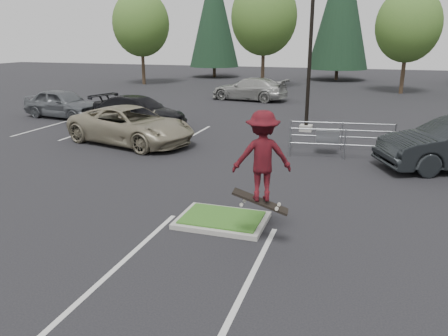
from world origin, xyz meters
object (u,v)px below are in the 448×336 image
(car_l_tan, at_px, (131,125))
(car_l_grey, at_px, (62,103))
(decid_b, at_px, (264,19))
(conif_a, at_px, (214,14))
(skateboarder, at_px, (261,157))
(cart_corral, at_px, (331,136))
(decid_a, at_px, (141,26))
(conif_b, at_px, (342,4))
(car_l_black, at_px, (137,112))
(light_pole, at_px, (311,36))
(car_far_silver, at_px, (250,89))
(decid_c, at_px, (408,28))

(car_l_tan, bearing_deg, car_l_grey, 71.95)
(decid_b, distance_m, car_l_grey, 21.11)
(conif_a, distance_m, skateboarder, 44.01)
(decid_b, distance_m, cart_corral, 24.73)
(conif_a, xyz_separation_m, car_l_tan, (7.50, -33.00, -6.28))
(decid_a, bearing_deg, decid_b, 2.39)
(conif_b, height_order, car_l_grey, conif_b)
(skateboarder, xyz_separation_m, car_l_black, (-9.20, 11.36, -1.29))
(decid_a, distance_m, car_l_black, 22.59)
(light_pole, bearing_deg, car_l_black, -169.06)
(car_l_black, bearing_deg, conif_a, 26.18)
(conif_b, bearing_deg, skateboarder, -88.34)
(conif_a, bearing_deg, car_far_silver, -63.43)
(conif_a, bearing_deg, skateboarder, -69.66)
(decid_c, bearing_deg, car_l_grey, -136.75)
(decid_c, xyz_separation_m, cart_corral, (-3.96, -22.08, -4.50))
(decid_b, height_order, car_far_silver, decid_b)
(car_l_tan, height_order, car_l_grey, car_l_grey)
(decid_c, bearing_deg, light_pole, -107.11)
(decid_c, relative_size, car_far_silver, 1.47)
(skateboarder, distance_m, car_l_tan, 11.18)
(cart_corral, bearing_deg, decid_c, 72.31)
(decid_a, distance_m, car_l_grey, 19.66)
(decid_c, height_order, conif_b, conif_b)
(decid_b, relative_size, conif_a, 0.74)
(decid_b, xyz_separation_m, decid_c, (12.00, -0.70, -0.79))
(car_l_grey, relative_size, car_far_silver, 0.85)
(decid_b, bearing_deg, decid_c, -3.34)
(light_pole, height_order, skateboarder, light_pole)
(cart_corral, height_order, car_l_black, car_l_black)
(cart_corral, distance_m, car_l_black, 10.36)
(car_far_silver, bearing_deg, decid_b, -165.07)
(light_pole, height_order, decid_a, light_pole)
(decid_c, bearing_deg, cart_corral, -100.18)
(light_pole, relative_size, car_far_silver, 1.78)
(light_pole, bearing_deg, cart_corral, -70.22)
(conif_b, relative_size, car_l_grey, 3.00)
(decid_c, relative_size, car_l_tan, 1.43)
(conif_a, bearing_deg, cart_corral, -63.57)
(conif_a, xyz_separation_m, cart_corral, (16.03, -32.25, -6.35))
(decid_c, relative_size, car_l_black, 1.52)
(car_l_grey, bearing_deg, cart_corral, -95.16)
(car_l_tan, relative_size, car_far_silver, 1.03)
(skateboarder, height_order, car_far_silver, skateboarder)
(light_pole, bearing_deg, car_far_silver, 118.81)
(light_pole, distance_m, cart_corral, 5.91)
(car_l_black, bearing_deg, decid_a, 41.70)
(decid_a, xyz_separation_m, cart_corral, (20.04, -22.28, -4.83))
(decid_b, xyz_separation_m, conif_b, (6.01, 9.97, 1.81))
(decid_c, distance_m, car_l_tan, 26.40)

